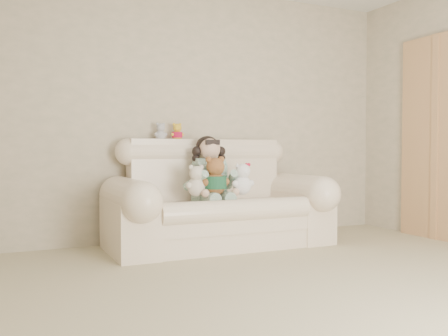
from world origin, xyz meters
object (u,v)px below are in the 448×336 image
at_px(sofa, 220,192).
at_px(seated_child, 209,168).
at_px(white_cat, 242,176).
at_px(cream_teddy, 196,178).
at_px(brown_teddy, 215,172).

bearing_deg(sofa, seated_child, 131.94).
relative_size(white_cat, cream_teddy, 1.06).
distance_m(white_cat, cream_teddy, 0.45).
relative_size(seated_child, white_cat, 1.83).
bearing_deg(brown_teddy, seated_child, 77.01).
bearing_deg(cream_teddy, brown_teddy, 8.28).
distance_m(seated_child, white_cat, 0.34).
relative_size(sofa, cream_teddy, 6.30).
bearing_deg(seated_child, sofa, -53.01).
bearing_deg(sofa, brown_teddy, -129.90).
relative_size(seated_child, brown_teddy, 1.53).
bearing_deg(brown_teddy, white_cat, -9.14).
xyz_separation_m(seated_child, cream_teddy, (-0.21, -0.18, -0.08)).
bearing_deg(white_cat, cream_teddy, -176.26).
height_order(white_cat, cream_teddy, white_cat).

